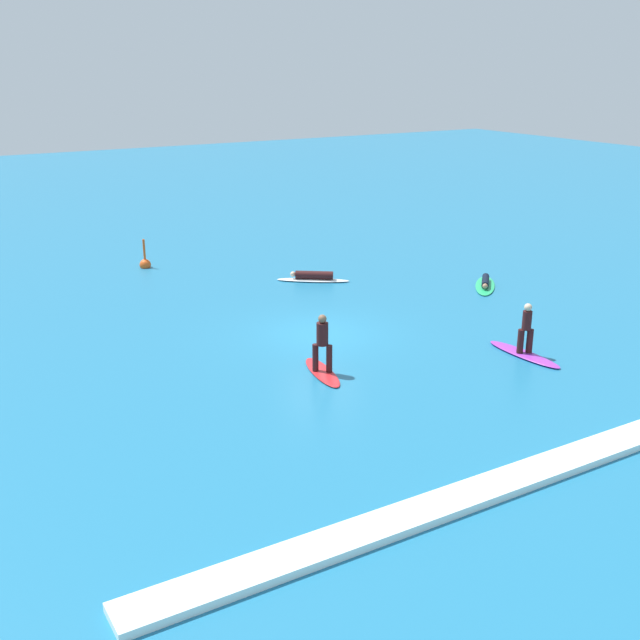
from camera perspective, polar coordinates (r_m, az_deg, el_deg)
name	(u,v)px	position (r m, az deg, el deg)	size (l,w,h in m)	color
ground_plane	(320,334)	(26.39, 0.00, -1.03)	(120.00, 120.00, 0.00)	#1E6B93
surfer_on_green_board	(485,284)	(32.60, 12.10, 2.63)	(2.56, 2.66, 0.37)	#23B266
surfer_on_white_board	(313,277)	(32.64, -0.52, 3.17)	(2.82, 2.24, 0.45)	white
surfer_on_purple_board	(525,344)	(25.18, 14.88, -1.73)	(0.76, 2.89, 1.73)	purple
surfer_on_red_board	(322,354)	(22.91, 0.17, -2.56)	(1.07, 2.52, 1.85)	red
marker_buoy	(145,264)	(35.71, -12.78, 4.07)	(0.51, 0.51, 1.43)	#E55119
wave_crest	(556,465)	(18.80, 17.01, -10.17)	(20.62, 0.90, 0.18)	white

